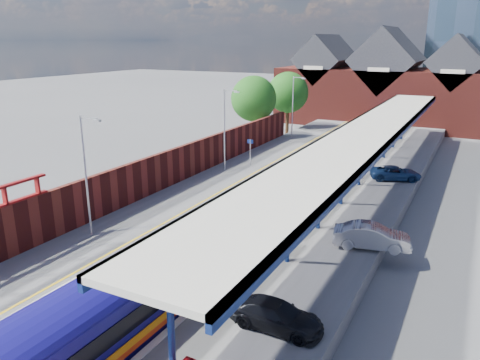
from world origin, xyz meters
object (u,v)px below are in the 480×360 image
at_px(lamp_post_c, 226,125).
at_px(parked_car_blue, 396,173).
at_px(lamp_post_d, 294,103).
at_px(parked_car_silver, 372,236).
at_px(parked_car_dark, 276,315).
at_px(lamp_post_b, 87,169).
at_px(train, 328,158).
at_px(platform_sign, 250,148).

bearing_deg(lamp_post_c, parked_car_blue, 15.44).
height_order(lamp_post_d, parked_car_blue, lamp_post_d).
bearing_deg(parked_car_silver, parked_car_blue, -8.53).
relative_size(lamp_post_c, parked_car_dark, 1.83).
distance_m(lamp_post_b, lamp_post_c, 16.00).
bearing_deg(train, lamp_post_c, -152.69).
relative_size(lamp_post_c, lamp_post_d, 1.00).
relative_size(parked_car_silver, parked_car_blue, 1.03).
xyz_separation_m(lamp_post_d, parked_car_dark, (13.15, -35.59, -3.44)).
bearing_deg(lamp_post_d, lamp_post_c, -90.00).
xyz_separation_m(train, lamp_post_b, (-7.86, -20.06, 2.87)).
xyz_separation_m(lamp_post_c, parked_car_blue, (13.67, 3.77, -3.44)).
bearing_deg(lamp_post_d, train, -56.67).
xyz_separation_m(train, parked_car_dark, (5.29, -23.64, -0.57)).
distance_m(lamp_post_c, parked_car_dark, 23.84).
height_order(platform_sign, parked_car_blue, platform_sign).
height_order(lamp_post_d, parked_car_silver, lamp_post_d).
distance_m(train, platform_sign, 6.83).
bearing_deg(parked_car_dark, train, 13.07).
height_order(train, lamp_post_d, lamp_post_d).
distance_m(lamp_post_b, lamp_post_d, 32.00).
bearing_deg(parked_car_silver, platform_sign, 34.22).
height_order(parked_car_silver, parked_car_blue, parked_car_silver).
bearing_deg(train, lamp_post_d, 123.33).
xyz_separation_m(lamp_post_c, lamp_post_d, (0.00, 16.00, 0.00)).
height_order(parked_car_silver, parked_car_dark, parked_car_silver).
height_order(lamp_post_c, parked_car_dark, lamp_post_c).
bearing_deg(lamp_post_c, train, 27.31).
bearing_deg(lamp_post_d, parked_car_dark, -69.72).
bearing_deg(lamp_post_c, platform_sign, 55.74).
distance_m(train, lamp_post_c, 9.30).
bearing_deg(lamp_post_d, parked_car_blue, -41.81).
distance_m(lamp_post_b, parked_car_dark, 14.06).
xyz_separation_m(parked_car_silver, parked_car_dark, (-1.69, -9.23, -0.12)).
distance_m(lamp_post_b, platform_sign, 18.20).
height_order(parked_car_dark, parked_car_blue, parked_car_blue).
bearing_deg(platform_sign, parked_car_blue, 8.21).
bearing_deg(parked_car_silver, train, 12.59).
height_order(lamp_post_b, parked_car_dark, lamp_post_b).
distance_m(train, lamp_post_b, 21.73).
distance_m(train, lamp_post_d, 14.58).
xyz_separation_m(lamp_post_b, platform_sign, (1.36, 18.00, -2.30)).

